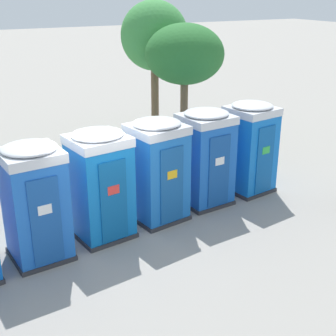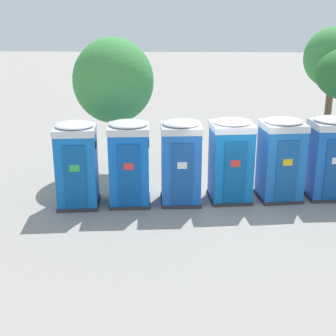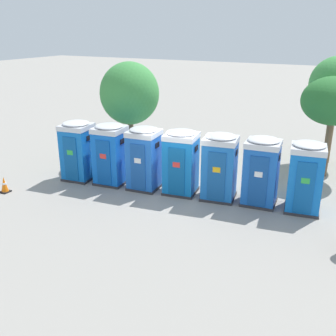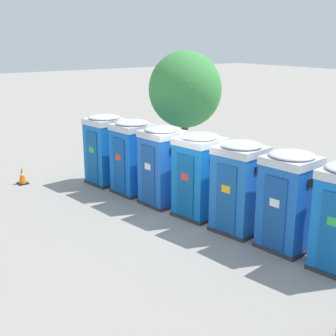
{
  "view_description": "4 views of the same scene",
  "coord_description": "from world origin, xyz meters",
  "px_view_note": "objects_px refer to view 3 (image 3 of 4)",
  "views": [
    {
      "loc": [
        -3.17,
        -9.25,
        5.39
      ],
      "look_at": [
        1.83,
        0.17,
        1.26
      ],
      "focal_mm": 50.0,
      "sensor_mm": 36.0,
      "label": 1
    },
    {
      "loc": [
        -1.23,
        -13.56,
        5.44
      ],
      "look_at": [
        -1.88,
        -0.31,
        1.08
      ],
      "focal_mm": 50.0,
      "sensor_mm": 36.0,
      "label": 2
    },
    {
      "loc": [
        6.2,
        -13.04,
        6.19
      ],
      "look_at": [
        -0.52,
        -0.13,
        0.97
      ],
      "focal_mm": 42.0,
      "sensor_mm": 36.0,
      "label": 3
    },
    {
      "loc": [
        10.19,
        -8.54,
        5.23
      ],
      "look_at": [
        -1.28,
        -0.23,
        1.23
      ],
      "focal_mm": 50.0,
      "sensor_mm": 36.0,
      "label": 4
    }
  ],
  "objects_px": {
    "portapotty_3": "(181,162)",
    "portapotty_6": "(305,177)",
    "portapotty_0": "(78,150)",
    "portapotty_1": "(110,154)",
    "portapotty_2": "(144,158)",
    "portapotty_4": "(220,166)",
    "street_tree_1": "(130,94)",
    "portapotty_5": "(261,171)",
    "street_tree_0": "(334,102)",
    "traffic_cone": "(4,185)"
  },
  "relations": [
    {
      "from": "portapotty_6",
      "to": "traffic_cone",
      "type": "xyz_separation_m",
      "value": [
        -10.77,
        -3.76,
        -0.97
      ]
    },
    {
      "from": "traffic_cone",
      "to": "portapotty_4",
      "type": "bearing_deg",
      "value": 23.72
    },
    {
      "from": "portapotty_2",
      "to": "street_tree_1",
      "type": "relative_size",
      "value": 0.54
    },
    {
      "from": "portapotty_4",
      "to": "street_tree_0",
      "type": "bearing_deg",
      "value": 53.54
    },
    {
      "from": "portapotty_0",
      "to": "portapotty_3",
      "type": "relative_size",
      "value": 1.0
    },
    {
      "from": "portapotty_1",
      "to": "portapotty_6",
      "type": "distance_m",
      "value": 7.64
    },
    {
      "from": "portapotty_6",
      "to": "street_tree_1",
      "type": "distance_m",
      "value": 8.9
    },
    {
      "from": "portapotty_1",
      "to": "portapotty_3",
      "type": "relative_size",
      "value": 1.0
    },
    {
      "from": "portapotty_5",
      "to": "portapotty_1",
      "type": "bearing_deg",
      "value": -172.1
    },
    {
      "from": "portapotty_3",
      "to": "street_tree_1",
      "type": "distance_m",
      "value": 5.04
    },
    {
      "from": "portapotty_1",
      "to": "traffic_cone",
      "type": "distance_m",
      "value": 4.35
    },
    {
      "from": "street_tree_0",
      "to": "traffic_cone",
      "type": "height_order",
      "value": "street_tree_0"
    },
    {
      "from": "portapotty_4",
      "to": "portapotty_6",
      "type": "relative_size",
      "value": 1.0
    },
    {
      "from": "portapotty_2",
      "to": "portapotty_6",
      "type": "xyz_separation_m",
      "value": [
        6.06,
        0.8,
        0.0
      ]
    },
    {
      "from": "portapotty_5",
      "to": "traffic_cone",
      "type": "bearing_deg",
      "value": -158.54
    },
    {
      "from": "portapotty_0",
      "to": "portapotty_1",
      "type": "distance_m",
      "value": 1.53
    },
    {
      "from": "portapotty_2",
      "to": "portapotty_3",
      "type": "relative_size",
      "value": 1.0
    },
    {
      "from": "portapotty_3",
      "to": "portapotty_5",
      "type": "height_order",
      "value": "same"
    },
    {
      "from": "portapotty_4",
      "to": "street_tree_1",
      "type": "distance_m",
      "value": 6.22
    },
    {
      "from": "portapotty_1",
      "to": "street_tree_1",
      "type": "relative_size",
      "value": 0.54
    },
    {
      "from": "portapotty_2",
      "to": "portapotty_6",
      "type": "distance_m",
      "value": 6.11
    },
    {
      "from": "street_tree_0",
      "to": "portapotty_0",
      "type": "bearing_deg",
      "value": -150.55
    },
    {
      "from": "portapotty_3",
      "to": "portapotty_6",
      "type": "height_order",
      "value": "same"
    },
    {
      "from": "portapotty_3",
      "to": "portapotty_5",
      "type": "xyz_separation_m",
      "value": [
        3.03,
        0.42,
        0.0
      ]
    },
    {
      "from": "portapotty_5",
      "to": "portapotty_4",
      "type": "bearing_deg",
      "value": -171.11
    },
    {
      "from": "portapotty_3",
      "to": "street_tree_0",
      "type": "distance_m",
      "value": 6.94
    },
    {
      "from": "portapotty_6",
      "to": "traffic_cone",
      "type": "bearing_deg",
      "value": -160.77
    },
    {
      "from": "portapotty_3",
      "to": "portapotty_4",
      "type": "relative_size",
      "value": 1.0
    },
    {
      "from": "portapotty_6",
      "to": "traffic_cone",
      "type": "distance_m",
      "value": 11.45
    },
    {
      "from": "portapotty_3",
      "to": "portapotty_4",
      "type": "xyz_separation_m",
      "value": [
        1.52,
        0.18,
        -0.0
      ]
    },
    {
      "from": "portapotty_2",
      "to": "traffic_cone",
      "type": "bearing_deg",
      "value": -147.85
    },
    {
      "from": "street_tree_0",
      "to": "street_tree_1",
      "type": "relative_size",
      "value": 0.91
    },
    {
      "from": "portapotty_2",
      "to": "portapotty_5",
      "type": "bearing_deg",
      "value": 8.46
    },
    {
      "from": "portapotty_1",
      "to": "portapotty_3",
      "type": "bearing_deg",
      "value": 7.93
    },
    {
      "from": "portapotty_4",
      "to": "portapotty_0",
      "type": "bearing_deg",
      "value": -172.13
    },
    {
      "from": "portapotty_2",
      "to": "portapotty_4",
      "type": "bearing_deg",
      "value": 8.25
    },
    {
      "from": "portapotty_0",
      "to": "street_tree_0",
      "type": "xyz_separation_m",
      "value": [
        9.33,
        5.26,
        2.01
      ]
    },
    {
      "from": "portapotty_5",
      "to": "portapotty_2",
      "type": "bearing_deg",
      "value": -171.54
    },
    {
      "from": "portapotty_1",
      "to": "street_tree_1",
      "type": "distance_m",
      "value": 3.64
    },
    {
      "from": "portapotty_5",
      "to": "portapotty_3",
      "type": "bearing_deg",
      "value": -172.14
    },
    {
      "from": "portapotty_1",
      "to": "portapotty_6",
      "type": "relative_size",
      "value": 1.0
    },
    {
      "from": "portapotty_0",
      "to": "portapotty_5",
      "type": "relative_size",
      "value": 1.0
    },
    {
      "from": "portapotty_0",
      "to": "traffic_cone",
      "type": "relative_size",
      "value": 3.97
    },
    {
      "from": "portapotty_0",
      "to": "traffic_cone",
      "type": "distance_m",
      "value": 3.21
    },
    {
      "from": "portapotty_2",
      "to": "traffic_cone",
      "type": "height_order",
      "value": "portapotty_2"
    },
    {
      "from": "portapotty_4",
      "to": "portapotty_5",
      "type": "height_order",
      "value": "same"
    },
    {
      "from": "portapotty_1",
      "to": "portapotty_2",
      "type": "bearing_deg",
      "value": 6.2
    },
    {
      "from": "portapotty_5",
      "to": "portapotty_6",
      "type": "relative_size",
      "value": 1.0
    },
    {
      "from": "portapotty_4",
      "to": "street_tree_1",
      "type": "xyz_separation_m",
      "value": [
        -5.41,
        2.32,
        1.99
      ]
    },
    {
      "from": "portapotty_6",
      "to": "street_tree_1",
      "type": "relative_size",
      "value": 0.54
    }
  ]
}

